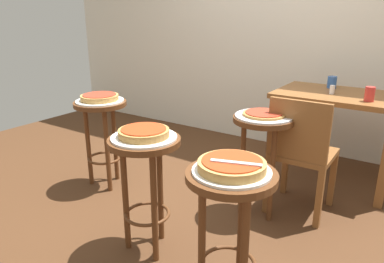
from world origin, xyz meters
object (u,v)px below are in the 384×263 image
(cup_far_edge, at_px, (332,82))
(stool_leftside, at_px, (102,124))
(pizza_foreground, at_px, (232,165))
(condiment_shaker, at_px, (332,90))
(serving_plate_leftside, at_px, (100,101))
(serving_plate_rear, at_px, (264,116))
(pizza_rear, at_px, (264,114))
(stool_rear, at_px, (262,142))
(pizza_middle, at_px, (144,132))
(serving_plate_middle, at_px, (144,137))
(dining_table, at_px, (337,109))
(pizza_server_knife, at_px, (236,163))
(serving_plate_foreground, at_px, (232,171))
(stool_foreground, at_px, (230,209))
(cup_near_edge, at_px, (370,94))
(wooden_chair, at_px, (301,152))
(stool_middle, at_px, (145,168))
(pizza_leftside, at_px, (100,97))

(cup_far_edge, bearing_deg, stool_leftside, -137.09)
(pizza_foreground, bearing_deg, condiment_shaker, 89.80)
(serving_plate_leftside, bearing_deg, condiment_shaker, 35.97)
(serving_plate_leftside, relative_size, cup_far_edge, 3.69)
(serving_plate_rear, distance_m, pizza_rear, 0.02)
(stool_rear, distance_m, condiment_shaker, 0.85)
(pizza_middle, height_order, stool_leftside, pizza_middle)
(serving_plate_middle, bearing_deg, cup_far_edge, 72.67)
(serving_plate_middle, relative_size, condiment_shaker, 5.23)
(serving_plate_rear, height_order, condiment_shaker, condiment_shaker)
(dining_table, height_order, pizza_server_knife, pizza_server_knife)
(serving_plate_rear, relative_size, pizza_server_knife, 1.75)
(condiment_shaker, distance_m, pizza_server_knife, 1.69)
(stool_rear, xyz_separation_m, cup_far_edge, (0.18, 1.01, 0.28))
(stool_rear, bearing_deg, serving_plate_foreground, -75.24)
(serving_plate_foreground, relative_size, pizza_rear, 1.24)
(stool_foreground, height_order, condiment_shaker, condiment_shaker)
(serving_plate_leftside, relative_size, pizza_rear, 1.32)
(stool_leftside, xyz_separation_m, cup_near_edge, (1.77, 0.97, 0.28))
(pizza_middle, xyz_separation_m, cup_far_edge, (0.56, 1.79, 0.06))
(serving_plate_rear, bearing_deg, pizza_middle, -116.05)
(wooden_chair, bearing_deg, pizza_rear, -148.05)
(serving_plate_leftside, bearing_deg, pizza_server_knife, -22.27)
(pizza_foreground, distance_m, serving_plate_rear, 0.93)
(pizza_middle, relative_size, cup_far_edge, 2.81)
(serving_plate_foreground, xyz_separation_m, pizza_rear, (-0.24, 0.90, 0.02))
(stool_middle, relative_size, pizza_leftside, 2.45)
(serving_plate_foreground, distance_m, serving_plate_rear, 0.93)
(serving_plate_rear, height_order, pizza_rear, pizza_rear)
(stool_foreground, relative_size, serving_plate_foreground, 2.04)
(serving_plate_middle, bearing_deg, stool_rear, 63.95)
(pizza_middle, xyz_separation_m, stool_rear, (0.38, 0.77, -0.21))
(serving_plate_middle, relative_size, serving_plate_leftside, 0.99)
(cup_near_edge, relative_size, wooden_chair, 0.13)
(serving_plate_middle, bearing_deg, stool_middle, 0.00)
(pizza_middle, bearing_deg, pizza_server_knife, -13.02)
(stool_foreground, distance_m, pizza_server_knife, 0.24)
(cup_near_edge, bearing_deg, wooden_chair, -119.95)
(pizza_foreground, xyz_separation_m, dining_table, (0.05, 1.74, -0.12))
(stool_foreground, height_order, pizza_foreground, pizza_foreground)
(pizza_foreground, xyz_separation_m, cup_near_edge, (0.29, 1.57, 0.06))
(stool_leftside, bearing_deg, pizza_server_knife, -22.27)
(serving_plate_foreground, relative_size, pizza_leftside, 1.20)
(serving_plate_leftside, height_order, dining_table, dining_table)
(pizza_foreground, relative_size, condiment_shaker, 4.26)
(pizza_rear, relative_size, cup_far_edge, 2.80)
(stool_foreground, xyz_separation_m, pizza_foreground, (0.00, 0.00, 0.21))
(cup_far_edge, bearing_deg, stool_rear, -100.06)
(stool_foreground, height_order, pizza_server_knife, pizza_server_knife)
(condiment_shaker, xyz_separation_m, pizza_server_knife, (0.02, -1.69, -0.02))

